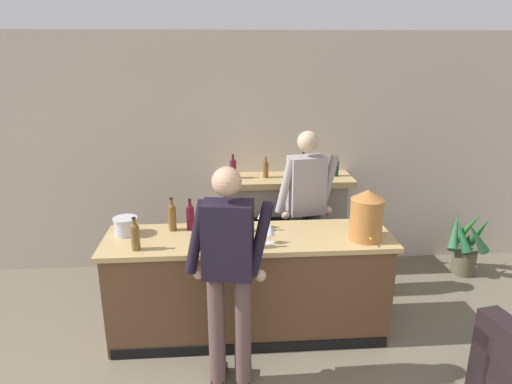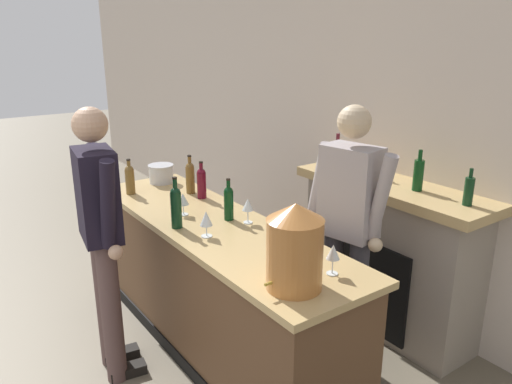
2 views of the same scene
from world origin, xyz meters
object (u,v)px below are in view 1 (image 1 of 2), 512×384
at_px(copper_dispenser, 366,215).
at_px(wine_bottle_rose_blush, 135,235).
at_px(wine_bottle_burgundy_dark, 172,216).
at_px(ice_bucket_steel, 126,226).
at_px(wine_glass_mid_counter, 262,215).
at_px(person_customer, 229,272).
at_px(wine_glass_back_row, 270,230).
at_px(fireplace_stone, 283,223).
at_px(wine_glass_front_right, 358,215).
at_px(person_bartender, 306,208).
at_px(wine_bottle_chardonnay_pale, 190,216).
at_px(wine_bottle_cabernet_heavy, 242,231).
at_px(potted_plant_corner, 466,244).
at_px(wine_glass_near_bucket, 219,229).
at_px(wine_bottle_merlot_tall, 248,218).

distance_m(copper_dispenser, wine_bottle_rose_blush, 1.95).
bearing_deg(wine_bottle_burgundy_dark, wine_bottle_rose_blush, -123.10).
bearing_deg(copper_dispenser, ice_bucket_steel, 172.90).
bearing_deg(copper_dispenser, wine_glass_mid_counter, 159.76).
relative_size(person_customer, wine_bottle_rose_blush, 6.31).
distance_m(person_customer, wine_glass_back_row, 0.66).
distance_m(fireplace_stone, wine_glass_front_right, 1.34).
bearing_deg(person_bartender, wine_bottle_burgundy_dark, -161.26).
relative_size(fireplace_stone, wine_bottle_rose_blush, 5.42).
bearing_deg(wine_bottle_rose_blush, wine_bottle_chardonnay_pale, 44.23).
bearing_deg(wine_glass_back_row, person_customer, -123.78).
xyz_separation_m(person_bartender, wine_bottle_burgundy_dark, (-1.31, -0.44, 0.12)).
height_order(fireplace_stone, wine_glass_back_row, fireplace_stone).
xyz_separation_m(wine_bottle_burgundy_dark, wine_bottle_cabernet_heavy, (0.61, -0.43, 0.01)).
bearing_deg(ice_bucket_steel, potted_plant_corner, 13.01).
relative_size(person_bartender, wine_glass_near_bucket, 11.26).
bearing_deg(person_bartender, wine_bottle_merlot_tall, -140.28).
bearing_deg(wine_bottle_cabernet_heavy, wine_bottle_rose_blush, 177.89).
bearing_deg(potted_plant_corner, wine_bottle_merlot_tall, -161.68).
relative_size(person_bartender, wine_bottle_merlot_tall, 6.11).
relative_size(person_bartender, wine_glass_back_row, 10.59).
height_order(copper_dispenser, wine_glass_back_row, copper_dispenser).
bearing_deg(potted_plant_corner, wine_bottle_chardonnay_pale, -166.03).
distance_m(wine_glass_mid_counter, wine_glass_front_right, 0.88).
relative_size(person_bartender, wine_bottle_rose_blush, 6.30).
bearing_deg(person_customer, wine_glass_near_bucket, 96.73).
xyz_separation_m(wine_bottle_merlot_tall, wine_bottle_cabernet_heavy, (-0.07, -0.36, 0.02)).
xyz_separation_m(fireplace_stone, person_bartender, (0.14, -0.61, 0.41)).
distance_m(wine_bottle_chardonnay_pale, wine_glass_mid_counter, 0.65).
bearing_deg(wine_bottle_burgundy_dark, wine_bottle_chardonnay_pale, 4.08).
distance_m(person_bartender, wine_bottle_chardonnay_pale, 1.23).
xyz_separation_m(potted_plant_corner, person_bartender, (-1.99, -0.35, 0.63)).
bearing_deg(copper_dispenser, wine_glass_front_right, 88.68).
distance_m(person_customer, wine_bottle_rose_blush, 0.91).
bearing_deg(wine_bottle_burgundy_dark, wine_glass_front_right, -2.17).
height_order(potted_plant_corner, copper_dispenser, copper_dispenser).
height_order(fireplace_stone, wine_bottle_cabernet_heavy, fireplace_stone).
bearing_deg(wine_bottle_merlot_tall, wine_glass_near_bucket, -141.35).
relative_size(ice_bucket_steel, wine_glass_near_bucket, 1.35).
height_order(potted_plant_corner, wine_glass_back_row, wine_glass_back_row).
height_order(wine_bottle_rose_blush, wine_glass_front_right, wine_bottle_rose_blush).
bearing_deg(ice_bucket_steel, wine_glass_front_right, -0.01).
bearing_deg(wine_glass_back_row, wine_bottle_merlot_tall, 122.00).
xyz_separation_m(wine_bottle_burgundy_dark, wine_bottle_chardonnay_pale, (0.16, 0.01, -0.01)).
bearing_deg(wine_glass_mid_counter, ice_bucket_steel, -177.10).
xyz_separation_m(copper_dispenser, wine_glass_back_row, (-0.83, -0.03, -0.11)).
distance_m(potted_plant_corner, person_bartender, 2.11).
bearing_deg(copper_dispenser, potted_plant_corner, 34.77).
bearing_deg(wine_bottle_rose_blush, wine_bottle_burgundy_dark, 56.90).
distance_m(person_customer, wine_glass_front_right, 1.46).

